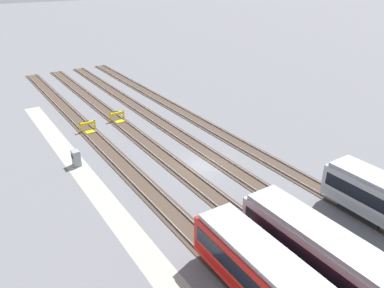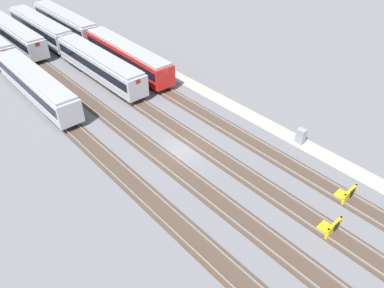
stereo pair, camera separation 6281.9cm
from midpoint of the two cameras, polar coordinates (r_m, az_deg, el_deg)
name	(u,v)px [view 1 (the left image)]	position (r m, az deg, el deg)	size (l,w,h in m)	color
ground_plane	(201,166)	(20.71, -6.06, -60.36)	(400.00, 400.00, 0.00)	slate
service_walkway	(102,198)	(23.20, -62.42, -61.81)	(54.00, 2.00, 0.01)	#9E9E93
rail_track_nearest	(143,185)	(21.69, -42.89, -63.98)	(90.00, 2.23, 0.21)	#47382D
rail_track_near_inner	(183,172)	(20.79, -17.55, -62.67)	(90.00, 2.24, 0.21)	#47382D
rail_track_middle	(218,160)	(20.77, 3.66, -57.18)	(90.00, 2.24, 0.21)	#47382D
rail_track_far_inner	(250,150)	(21.61, 17.89, -49.49)	(90.00, 2.23, 0.21)	#47382D
subway_car_front_row_centre	(367,286)	(25.70, 129.36, -67.04)	(18.02, 2.94, 3.70)	#ADAFB7
bumper_stop_nearest_track	(88,128)	(26.72, -39.17, -31.16)	(1.36, 2.01, 1.22)	gold
bumper_stop_near_inner_track	(118,118)	(26.73, -28.98, -27.62)	(1.36, 2.00, 1.22)	gold
electrical_cabinet	(76,158)	(24.05, -53.37, -45.58)	(0.90, 0.73, 1.60)	gray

